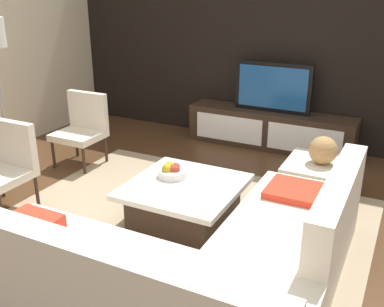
{
  "coord_description": "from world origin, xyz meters",
  "views": [
    {
      "loc": [
        1.65,
        -3.21,
        2.14
      ],
      "look_at": [
        -0.22,
        0.5,
        0.52
      ],
      "focal_mm": 41.91,
      "sensor_mm": 36.0,
      "label": 1
    }
  ],
  "objects_px": {
    "sectional_couch": "(197,267)",
    "coffee_table": "(185,201)",
    "media_console": "(270,129)",
    "ottoman": "(320,181)",
    "television": "(273,87)",
    "decorative_ball": "(323,150)",
    "fruit_bowl": "(172,171)",
    "accent_chair_near": "(4,161)",
    "accent_chair_far": "(83,125)"
  },
  "relations": [
    {
      "from": "television",
      "to": "sectional_couch",
      "type": "xyz_separation_m",
      "value": [
        0.51,
        -3.26,
        -0.54
      ]
    },
    {
      "from": "television",
      "to": "decorative_ball",
      "type": "xyz_separation_m",
      "value": [
        0.93,
        -1.27,
        -0.28
      ]
    },
    {
      "from": "sectional_couch",
      "to": "decorative_ball",
      "type": "bearing_deg",
      "value": 77.98
    },
    {
      "from": "decorative_ball",
      "to": "fruit_bowl",
      "type": "bearing_deg",
      "value": -142.77
    },
    {
      "from": "sectional_couch",
      "to": "ottoman",
      "type": "bearing_deg",
      "value": 77.98
    },
    {
      "from": "decorative_ball",
      "to": "media_console",
      "type": "bearing_deg",
      "value": 126.28
    },
    {
      "from": "media_console",
      "to": "decorative_ball",
      "type": "height_order",
      "value": "decorative_ball"
    },
    {
      "from": "sectional_couch",
      "to": "accent_chair_near",
      "type": "xyz_separation_m",
      "value": [
        -2.3,
        0.43,
        0.2
      ]
    },
    {
      "from": "sectional_couch",
      "to": "media_console",
      "type": "bearing_deg",
      "value": 98.87
    },
    {
      "from": "coffee_table",
      "to": "accent_chair_near",
      "type": "relative_size",
      "value": 1.18
    },
    {
      "from": "sectional_couch",
      "to": "fruit_bowl",
      "type": "distance_m",
      "value": 1.34
    },
    {
      "from": "television",
      "to": "media_console",
      "type": "bearing_deg",
      "value": -90.0
    },
    {
      "from": "accent_chair_far",
      "to": "fruit_bowl",
      "type": "bearing_deg",
      "value": -21.34
    },
    {
      "from": "ottoman",
      "to": "accent_chair_far",
      "type": "distance_m",
      "value": 2.85
    },
    {
      "from": "sectional_couch",
      "to": "decorative_ball",
      "type": "xyz_separation_m",
      "value": [
        0.42,
        1.99,
        0.26
      ]
    },
    {
      "from": "media_console",
      "to": "coffee_table",
      "type": "xyz_separation_m",
      "value": [
        -0.1,
        -2.3,
        -0.05
      ]
    },
    {
      "from": "media_console",
      "to": "fruit_bowl",
      "type": "height_order",
      "value": "fruit_bowl"
    },
    {
      "from": "coffee_table",
      "to": "accent_chair_far",
      "type": "xyz_separation_m",
      "value": [
        -1.78,
        0.73,
        0.29
      ]
    },
    {
      "from": "fruit_bowl",
      "to": "decorative_ball",
      "type": "relative_size",
      "value": 0.98
    },
    {
      "from": "accent_chair_far",
      "to": "decorative_ball",
      "type": "height_order",
      "value": "accent_chair_far"
    },
    {
      "from": "coffee_table",
      "to": "accent_chair_far",
      "type": "bearing_deg",
      "value": 157.62
    },
    {
      "from": "media_console",
      "to": "sectional_couch",
      "type": "xyz_separation_m",
      "value": [
        0.51,
        -3.26,
        0.04
      ]
    },
    {
      "from": "media_console",
      "to": "fruit_bowl",
      "type": "relative_size",
      "value": 7.96
    },
    {
      "from": "media_console",
      "to": "television",
      "type": "bearing_deg",
      "value": 90.0
    },
    {
      "from": "decorative_ball",
      "to": "television",
      "type": "bearing_deg",
      "value": 126.27
    },
    {
      "from": "accent_chair_near",
      "to": "ottoman",
      "type": "height_order",
      "value": "accent_chair_near"
    },
    {
      "from": "fruit_bowl",
      "to": "decorative_ball",
      "type": "xyz_separation_m",
      "value": [
        1.22,
        0.93,
        0.11
      ]
    },
    {
      "from": "television",
      "to": "coffee_table",
      "type": "height_order",
      "value": "television"
    },
    {
      "from": "media_console",
      "to": "decorative_ball",
      "type": "bearing_deg",
      "value": -53.72
    },
    {
      "from": "media_console",
      "to": "accent_chair_near",
      "type": "distance_m",
      "value": 3.37
    },
    {
      "from": "accent_chair_near",
      "to": "ottoman",
      "type": "bearing_deg",
      "value": 38.23
    },
    {
      "from": "sectional_couch",
      "to": "decorative_ball",
      "type": "relative_size",
      "value": 8.27
    },
    {
      "from": "sectional_couch",
      "to": "accent_chair_far",
      "type": "bearing_deg",
      "value": 144.57
    },
    {
      "from": "media_console",
      "to": "accent_chair_far",
      "type": "relative_size",
      "value": 2.56
    },
    {
      "from": "sectional_couch",
      "to": "ottoman",
      "type": "xyz_separation_m",
      "value": [
        0.42,
        1.99,
        -0.09
      ]
    },
    {
      "from": "television",
      "to": "fruit_bowl",
      "type": "relative_size",
      "value": 3.62
    },
    {
      "from": "accent_chair_near",
      "to": "accent_chair_far",
      "type": "relative_size",
      "value": 1.0
    },
    {
      "from": "media_console",
      "to": "ottoman",
      "type": "xyz_separation_m",
      "value": [
        0.93,
        -1.27,
        -0.05
      ]
    },
    {
      "from": "ottoman",
      "to": "decorative_ball",
      "type": "bearing_deg",
      "value": 180.0
    },
    {
      "from": "television",
      "to": "ottoman",
      "type": "relative_size",
      "value": 1.45
    },
    {
      "from": "television",
      "to": "fruit_bowl",
      "type": "distance_m",
      "value": 2.25
    },
    {
      "from": "fruit_bowl",
      "to": "media_console",
      "type": "bearing_deg",
      "value": 82.61
    },
    {
      "from": "media_console",
      "to": "ottoman",
      "type": "bearing_deg",
      "value": -53.72
    },
    {
      "from": "media_console",
      "to": "sectional_couch",
      "type": "distance_m",
      "value": 3.3
    },
    {
      "from": "sectional_couch",
      "to": "coffee_table",
      "type": "distance_m",
      "value": 1.15
    },
    {
      "from": "media_console",
      "to": "accent_chair_far",
      "type": "distance_m",
      "value": 2.46
    },
    {
      "from": "sectional_couch",
      "to": "ottoman",
      "type": "distance_m",
      "value": 2.04
    },
    {
      "from": "coffee_table",
      "to": "decorative_ball",
      "type": "distance_m",
      "value": 1.49
    },
    {
      "from": "television",
      "to": "sectional_couch",
      "type": "distance_m",
      "value": 3.35
    },
    {
      "from": "sectional_couch",
      "to": "fruit_bowl",
      "type": "xyz_separation_m",
      "value": [
        -0.79,
        1.07,
        0.15
      ]
    }
  ]
}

